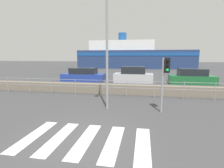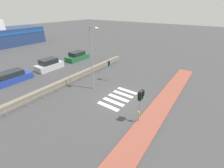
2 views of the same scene
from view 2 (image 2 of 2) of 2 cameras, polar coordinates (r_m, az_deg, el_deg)
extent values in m
plane|color=#424244|center=(15.44, 2.17, -5.51)|extent=(160.00, 160.00, 0.00)
cube|color=#934C3D|center=(14.02, 16.53, -10.35)|extent=(24.00, 1.80, 0.12)
cube|color=silver|center=(14.32, -1.52, -8.42)|extent=(0.45, 2.40, 0.01)
cube|color=silver|center=(14.91, 0.56, -6.78)|extent=(0.45, 2.40, 0.01)
cube|color=silver|center=(15.54, 2.47, -5.26)|extent=(0.45, 2.40, 0.01)
cube|color=silver|center=(16.19, 4.21, -3.85)|extent=(0.45, 2.40, 0.01)
cube|color=silver|center=(16.87, 5.82, -2.56)|extent=(0.45, 2.40, 0.01)
cube|color=slate|center=(19.48, -15.18, 1.96)|extent=(21.35, 0.55, 0.67)
cylinder|color=gray|center=(18.57, -13.68, 3.31)|extent=(19.22, 0.03, 0.03)
cylinder|color=gray|center=(18.74, -13.53, 2.07)|extent=(19.22, 0.03, 0.03)
cylinder|color=gray|center=(15.57, -35.47, -8.53)|extent=(0.04, 0.04, 1.11)
cylinder|color=gray|center=(16.01, -29.85, -5.94)|extent=(0.04, 0.04, 1.11)
cylinder|color=gray|center=(16.61, -24.64, -3.46)|extent=(0.04, 0.04, 1.11)
cylinder|color=gray|center=(17.38, -19.86, -1.16)|extent=(0.04, 0.04, 1.11)
cylinder|color=gray|center=(18.27, -15.52, 0.95)|extent=(0.04, 0.04, 1.11)
cylinder|color=gray|center=(19.29, -11.61, 2.84)|extent=(0.04, 0.04, 1.11)
cylinder|color=gray|center=(20.40, -8.10, 4.52)|extent=(0.04, 0.04, 1.11)
cylinder|color=gray|center=(21.60, -4.95, 6.00)|extent=(0.04, 0.04, 1.11)
cylinder|color=gray|center=(22.87, -2.13, 7.32)|extent=(0.04, 0.04, 1.11)
cylinder|color=gray|center=(24.20, 0.41, 8.47)|extent=(0.04, 0.04, 1.11)
cylinder|color=gray|center=(25.58, 2.69, 9.49)|extent=(0.04, 0.04, 1.11)
cylinder|color=gray|center=(11.89, 10.53, -8.78)|extent=(0.10, 0.10, 2.90)
cube|color=black|center=(11.14, 10.63, -4.58)|extent=(0.24, 0.24, 0.68)
sphere|color=black|center=(11.08, 10.07, -3.44)|extent=(0.13, 0.13, 0.13)
sphere|color=black|center=(11.19, 9.99, -4.37)|extent=(0.13, 0.13, 0.13)
sphere|color=#19D84C|center=(11.30, 9.90, -5.28)|extent=(0.13, 0.13, 0.13)
cube|color=black|center=(11.41, 11.37, -3.83)|extent=(0.24, 0.24, 0.68)
sphere|color=black|center=(11.26, 12.11, -3.12)|extent=(0.13, 0.13, 0.13)
sphere|color=black|center=(11.37, 12.01, -4.03)|extent=(0.13, 0.13, 0.13)
sphere|color=#19D84C|center=(11.48, 11.91, -4.93)|extent=(0.13, 0.13, 0.13)
cube|color=yellow|center=(12.04, 10.14, -10.58)|extent=(0.10, 0.14, 0.18)
cylinder|color=gray|center=(18.57, -1.60, 4.87)|extent=(0.10, 0.10, 2.56)
cube|color=black|center=(18.36, -1.32, 7.75)|extent=(0.24, 0.24, 0.68)
sphere|color=black|center=(18.21, -0.97, 8.29)|extent=(0.13, 0.13, 0.13)
sphere|color=black|center=(18.28, -0.96, 7.67)|extent=(0.13, 0.13, 0.13)
sphere|color=#19D84C|center=(18.35, -0.96, 7.05)|extent=(0.13, 0.13, 0.13)
cylinder|color=gray|center=(16.00, -7.71, 9.04)|extent=(0.12, 0.12, 6.83)
cylinder|color=gray|center=(15.03, -7.28, 20.67)|extent=(0.07, 0.83, 0.07)
ellipsoid|color=silver|center=(14.76, -5.99, 20.42)|extent=(0.32, 0.42, 0.19)
cube|color=#233D9E|center=(22.39, -33.84, 1.58)|extent=(4.53, 1.86, 0.77)
cube|color=#1E2328|center=(22.15, -34.30, 3.20)|extent=(2.72, 1.64, 0.63)
cube|color=#BCBCC1|center=(24.45, -22.69, 6.24)|extent=(3.90, 1.84, 0.88)
cube|color=#1E2328|center=(24.20, -23.03, 8.00)|extent=(2.34, 1.62, 0.72)
cube|color=#1E6633|center=(27.60, -13.04, 9.83)|extent=(4.17, 1.88, 0.80)
cube|color=#1E2328|center=(27.40, -13.20, 11.27)|extent=(2.50, 1.66, 0.65)
camera|label=1|loc=(14.19, 23.79, 1.02)|focal=28.00mm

